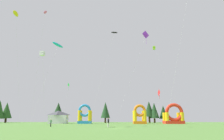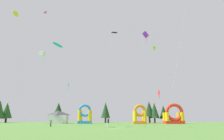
% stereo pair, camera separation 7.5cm
% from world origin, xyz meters
% --- Properties ---
extents(ground_plane, '(120.00, 120.00, 0.00)m').
position_xyz_m(ground_plane, '(0.00, 0.00, 0.00)').
color(ground_plane, '#548438').
extents(kite_pink_parafoil, '(5.34, 8.80, 28.29)m').
position_xyz_m(kite_pink_parafoil, '(-16.89, 8.88, 27.86)').
color(kite_pink_parafoil, '#EA599E').
rests_on(kite_pink_parafoil, ground_plane).
extents(kite_white_box, '(0.96, 4.07, 14.89)m').
position_xyz_m(kite_white_box, '(-13.82, 0.86, 14.46)').
color(kite_white_box, white).
rests_on(kite_white_box, ground_plane).
extents(kite_purple_diamond, '(7.93, 2.30, 21.03)m').
position_xyz_m(kite_purple_diamond, '(7.87, 5.47, 20.24)').
color(kite_purple_diamond, purple).
rests_on(kite_purple_diamond, ground_plane).
extents(kite_lime_box, '(7.91, 1.50, 23.36)m').
position_xyz_m(kite_lime_box, '(12.81, 22.19, 22.81)').
color(kite_lime_box, '#8CD826').
rests_on(kite_lime_box, ground_plane).
extents(kite_red_diamond, '(1.92, 2.70, 7.50)m').
position_xyz_m(kite_red_diamond, '(10.16, 4.95, 6.91)').
color(kite_red_diamond, red).
rests_on(kite_red_diamond, ground_plane).
extents(kite_black_parafoil, '(8.05, 5.19, 28.44)m').
position_xyz_m(kite_black_parafoil, '(0.59, 21.88, 27.86)').
color(kite_black_parafoil, black).
rests_on(kite_black_parafoil, ground_plane).
extents(kite_yellow_parafoil, '(1.13, 10.07, 25.08)m').
position_xyz_m(kite_yellow_parafoil, '(-21.33, 3.07, 24.49)').
color(kite_yellow_parafoil, yellow).
rests_on(kite_yellow_parafoil, ground_plane).
extents(kite_green_diamond, '(0.97, 3.49, 11.38)m').
position_xyz_m(kite_green_diamond, '(-12.30, 19.02, 10.83)').
color(kite_green_diamond, green).
rests_on(kite_green_diamond, ground_plane).
extents(kite_cyan_parafoil, '(4.55, 6.12, 18.71)m').
position_xyz_m(kite_cyan_parafoil, '(-12.22, 5.61, 18.03)').
color(kite_cyan_parafoil, '#19B7CC').
rests_on(kite_cyan_parafoil, ground_plane).
extents(person_near_camera, '(0.42, 0.42, 1.87)m').
position_xyz_m(person_near_camera, '(-0.61, 4.25, 1.11)').
color(person_near_camera, silver).
rests_on(person_near_camera, ground_plane).
extents(person_far_side, '(0.40, 0.40, 1.65)m').
position_xyz_m(person_far_side, '(-13.19, 7.35, 0.98)').
color(person_far_side, black).
rests_on(person_far_side, ground_plane).
extents(inflatable_yellow_castle, '(6.11, 4.80, 6.54)m').
position_xyz_m(inflatable_yellow_castle, '(19.81, 30.92, 2.27)').
color(inflatable_yellow_castle, red).
rests_on(inflatable_yellow_castle, ground_plane).
extents(inflatable_red_slide, '(4.11, 3.84, 6.10)m').
position_xyz_m(inflatable_red_slide, '(8.58, 29.75, 2.35)').
color(inflatable_red_slide, orange).
rests_on(inflatable_red_slide, ground_plane).
extents(inflatable_orange_dome, '(4.29, 3.50, 6.32)m').
position_xyz_m(inflatable_orange_dome, '(-9.32, 31.30, 2.42)').
color(inflatable_orange_dome, '#268CD8').
rests_on(inflatable_orange_dome, ground_plane).
extents(festival_tent, '(5.94, 3.96, 4.29)m').
position_xyz_m(festival_tent, '(-18.57, 33.12, 2.15)').
color(festival_tent, silver).
rests_on(festival_tent, ground_plane).
extents(tree_row_0, '(4.12, 4.12, 8.64)m').
position_xyz_m(tree_row_0, '(-44.43, 42.86, 5.08)').
color(tree_row_0, '#4C331E').
rests_on(tree_row_0, ground_plane).
extents(tree_row_1, '(4.30, 4.30, 7.97)m').
position_xyz_m(tree_row_1, '(-42.83, 45.32, 4.82)').
color(tree_row_1, '#4C331E').
rests_on(tree_row_1, ground_plane).
extents(tree_row_2, '(4.73, 4.73, 7.79)m').
position_xyz_m(tree_row_2, '(-21.81, 44.40, 4.64)').
color(tree_row_2, '#4C331E').
rests_on(tree_row_2, ground_plane).
extents(tree_row_3, '(3.60, 3.60, 7.83)m').
position_xyz_m(tree_row_3, '(-3.08, 42.86, 4.80)').
color(tree_row_3, '#4C331E').
rests_on(tree_row_3, ground_plane).
extents(tree_row_4, '(3.90, 3.90, 8.28)m').
position_xyz_m(tree_row_4, '(13.90, 43.73, 5.28)').
color(tree_row_4, '#4C331E').
rests_on(tree_row_4, ground_plane).
extents(tree_row_5, '(3.67, 3.67, 7.69)m').
position_xyz_m(tree_row_5, '(15.78, 43.14, 4.69)').
color(tree_row_5, '#4C331E').
rests_on(tree_row_5, ground_plane).
extents(tree_row_6, '(3.34, 3.34, 6.72)m').
position_xyz_m(tree_row_6, '(19.62, 44.95, 4.11)').
color(tree_row_6, '#4C331E').
rests_on(tree_row_6, ground_plane).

